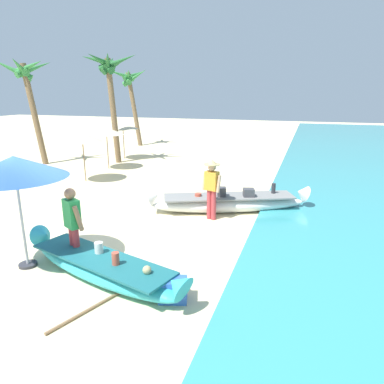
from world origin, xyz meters
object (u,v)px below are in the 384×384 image
object	(u,v)px
person_tourist_customer	(73,223)
patio_umbrella_large	(14,167)
palm_tree_leaning_seaward	(109,73)
boat_cyan_foreground	(101,267)
boat_white_midground	(229,202)
palm_tree_mid_cluster	(26,80)
person_vendor_hatted	(212,185)
palm_tree_tall_inland	(129,83)
cooler_box	(173,290)
paddle	(105,300)

from	to	relation	value
person_tourist_customer	patio_umbrella_large	distance (m)	1.51
patio_umbrella_large	palm_tree_leaning_seaward	distance (m)	11.52
boat_cyan_foreground	palm_tree_leaning_seaward	size ratio (longest dim) A/B	0.76
boat_cyan_foreground	person_tourist_customer	bearing A→B (deg)	157.77
boat_cyan_foreground	patio_umbrella_large	bearing A→B (deg)	-178.96
boat_white_midground	palm_tree_mid_cluster	xyz separation A→B (m)	(-10.91, 4.29, 3.73)
patio_umbrella_large	person_vendor_hatted	bearing A→B (deg)	53.97
palm_tree_tall_inland	palm_tree_mid_cluster	distance (m)	7.46
boat_white_midground	cooler_box	size ratio (longest dim) A/B	9.72
palm_tree_mid_cluster	cooler_box	xyz separation A→B (m)	(11.04, -9.20, -3.81)
person_tourist_customer	palm_tree_leaning_seaward	bearing A→B (deg)	116.54
person_vendor_hatted	patio_umbrella_large	distance (m)	4.94
patio_umbrella_large	palm_tree_mid_cluster	bearing A→B (deg)	130.76
person_vendor_hatted	patio_umbrella_large	size ratio (longest dim) A/B	0.74
person_tourist_customer	palm_tree_mid_cluster	size ratio (longest dim) A/B	0.32
boat_cyan_foreground	palm_tree_mid_cluster	world-z (taller)	palm_tree_mid_cluster
person_tourist_customer	palm_tree_tall_inland	bearing A→B (deg)	113.98
boat_cyan_foreground	paddle	world-z (taller)	boat_cyan_foreground
palm_tree_tall_inland	palm_tree_mid_cluster	bearing A→B (deg)	-102.34
boat_cyan_foreground	person_vendor_hatted	size ratio (longest dim) A/B	2.37
palm_tree_tall_inland	palm_tree_leaning_seaward	xyz separation A→B (m)	(2.01, -5.77, 0.34)
cooler_box	paddle	bearing A→B (deg)	-175.94
person_vendor_hatted	cooler_box	world-z (taller)	person_vendor_hatted
person_tourist_customer	palm_tree_mid_cluster	distance (m)	12.61
boat_cyan_foreground	palm_tree_tall_inland	xyz separation A→B (m)	(-7.89, 16.24, 3.78)
person_vendor_hatted	palm_tree_mid_cluster	xyz separation A→B (m)	(-10.59, 5.09, 3.02)
boat_cyan_foreground	palm_tree_tall_inland	size ratio (longest dim) A/B	0.80
palm_tree_leaning_seaward	cooler_box	bearing A→B (deg)	-55.25
boat_white_midground	palm_tree_tall_inland	size ratio (longest dim) A/B	0.93
boat_white_midground	cooler_box	distance (m)	4.92
person_vendor_hatted	palm_tree_leaning_seaward	world-z (taller)	palm_tree_leaning_seaward
boat_cyan_foreground	person_vendor_hatted	bearing A→B (deg)	74.10
palm_tree_mid_cluster	cooler_box	distance (m)	14.87
boat_cyan_foreground	patio_umbrella_large	world-z (taller)	patio_umbrella_large
boat_cyan_foreground	palm_tree_mid_cluster	xyz separation A→B (m)	(-9.49, 8.96, 3.76)
palm_tree_leaning_seaward	paddle	bearing A→B (deg)	-60.27
boat_cyan_foreground	cooler_box	bearing A→B (deg)	-8.85
boat_cyan_foreground	paddle	bearing A→B (deg)	-53.92
person_tourist_customer	patio_umbrella_large	bearing A→B (deg)	-158.41
person_vendor_hatted	boat_white_midground	bearing A→B (deg)	68.23
boat_cyan_foreground	palm_tree_leaning_seaward	bearing A→B (deg)	119.31
palm_tree_tall_inland	cooler_box	distance (m)	19.38
palm_tree_leaning_seaward	palm_tree_mid_cluster	bearing A→B (deg)	-157.24
patio_umbrella_large	palm_tree_mid_cluster	xyz separation A→B (m)	(-7.75, 8.99, 1.94)
palm_tree_tall_inland	palm_tree_leaning_seaward	bearing A→B (deg)	-70.77
boat_white_midground	patio_umbrella_large	world-z (taller)	patio_umbrella_large
palm_tree_mid_cluster	patio_umbrella_large	bearing A→B (deg)	-49.24
palm_tree_mid_cluster	person_tourist_customer	bearing A→B (deg)	-44.85
palm_tree_leaning_seaward	cooler_box	xyz separation A→B (m)	(7.43, -10.72, -4.17)
palm_tree_mid_cluster	cooler_box	bearing A→B (deg)	-39.81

